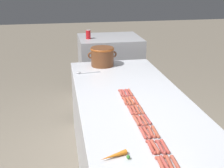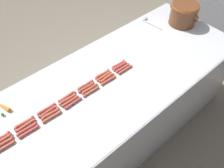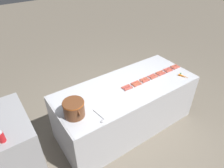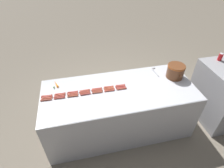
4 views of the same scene
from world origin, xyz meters
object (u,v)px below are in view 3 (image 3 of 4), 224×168
Objects in this scene: hot_dog_19 at (136,83)px; hot_dog_26 at (135,82)px; hot_dog_11 at (146,80)px; hot_dog_14 at (174,67)px; hot_dog_24 at (151,75)px; bean_pot at (74,108)px; hot_dog_12 at (137,84)px; serving_spoon at (102,119)px; hot_dog_9 at (161,73)px; hot_dog_23 at (159,72)px; hot_dog_4 at (146,81)px; hot_dog_15 at (168,69)px; hot_dog_18 at (144,80)px; soda_can at (1,137)px; hot_dog_6 at (129,89)px; hot_dog_20 at (127,87)px; hot_dog_25 at (143,78)px; hot_dog_27 at (125,86)px; hot_dog_7 at (176,67)px; hot_dog_2 at (162,74)px; hot_dog_16 at (160,73)px; hot_dog_8 at (169,70)px; hot_dog_5 at (138,85)px; hot_dog_1 at (170,71)px; hot_dog_10 at (154,77)px; back_cabinet at (4,153)px; hot_dog_17 at (152,76)px; carrot at (183,76)px; hot_dog_3 at (155,78)px; hot_dog_21 at (173,66)px; hot_dog_0 at (177,68)px; hot_dog_22 at (166,69)px; hot_dog_13 at (128,88)px.

hot_dog_19 is 0.03m from hot_dog_26.
hot_dog_14 is (0.03, -0.70, 0.00)m from hot_dog_11.
bean_pot is (-0.11, 1.43, 0.11)m from hot_dog_24.
hot_dog_12 reaches higher than serving_spoon.
hot_dog_9 and hot_dog_23 have the same top height.
hot_dog_4 and hot_dog_15 have the same top height.
hot_dog_24 is (0.03, 0.36, 0.00)m from hot_dog_15.
hot_dog_11 is 0.03m from hot_dog_18.
hot_dog_26 is at bearing -1.75° from hot_dog_12.
soda_can is (-0.19, 1.91, 0.21)m from hot_dog_26.
hot_dog_6 and hot_dog_11 have the same top height.
hot_dog_19 reaches higher than serving_spoon.
hot_dog_20 is at bearing 89.58° from hot_dog_18.
hot_dog_25 is 0.46× the size of bean_pot.
hot_dog_18 is (0.05, -0.35, 0.00)m from hot_dog_6.
hot_dog_19 is 0.18m from hot_dog_27.
hot_dog_7 is 1.00× the size of hot_dog_19.
hot_dog_2 is 1.00× the size of hot_dog_9.
hot_dog_16 is at bearing 90.71° from hot_dog_15.
hot_dog_7 is 0.18m from hot_dog_8.
hot_dog_24 is (0.06, 0.36, 0.00)m from hot_dog_8.
soda_can is (-0.13, 2.09, 0.21)m from hot_dog_11.
hot_dog_9 is 1.00× the size of hot_dog_20.
hot_dog_23 is at bearing -0.02° from hot_dog_9.
hot_dog_5 is 1.00× the size of hot_dog_25.
hot_dog_1 is 0.34m from hot_dog_10.
hot_dog_6 is 1.00× the size of hot_dog_7.
back_cabinet reaches higher than hot_dog_23.
hot_dog_14 is at bearing -95.23° from hot_dog_23.
hot_dog_27 is (0.03, 0.90, 0.00)m from hot_dog_15.
hot_dog_17 is 0.50m from carrot.
hot_dog_3 is 0.36m from hot_dog_19.
hot_dog_8 is at bearing -87.44° from hot_dog_4.
hot_dog_21 is at bearing -86.30° from hot_dog_12.
hot_dog_19 is (0.05, 0.00, 0.00)m from hot_dog_5.
hot_dog_1 is 1.00× the size of hot_dog_8.
soda_can is at bearing 95.30° from hot_dog_25.
hot_dog_27 is 0.58× the size of serving_spoon.
hot_dog_5 is (-0.00, 0.89, 0.00)m from hot_dog_0.
hot_dog_2 is 0.36m from hot_dog_25.
hot_dog_15 is at bearing -93.26° from back_cabinet.
hot_dog_5 and hot_dog_12 have the same top height.
hot_dog_2 and hot_dog_8 have the same top height.
hot_dog_21 is (0.08, -0.19, 0.00)m from hot_dog_1.
hot_dog_23 is (0.06, -0.00, 0.00)m from hot_dog_9.
hot_dog_10 is 0.36m from hot_dog_22.
hot_dog_5 is at bearing -98.54° from hot_dog_13.
hot_dog_2 and hot_dog_11 have the same top height.
hot_dog_13 and hot_dog_18 have the same top height.
hot_dog_27 is 1.24× the size of soda_can.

